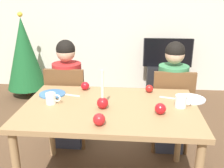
{
  "coord_description": "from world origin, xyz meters",
  "views": [
    {
      "loc": [
        0.19,
        -1.9,
        1.59
      ],
      "look_at": [
        0.0,
        0.2,
        0.87
      ],
      "focal_mm": 41.65,
      "sensor_mm": 36.0,
      "label": 1
    }
  ],
  "objects_px": {
    "plate_right": "(191,99)",
    "person_right_child": "(171,99)",
    "plate_left": "(52,94)",
    "apple_by_left_plate": "(85,86)",
    "chair_left": "(68,102)",
    "apple_near_candle": "(160,109)",
    "person_left_child": "(68,96)",
    "candle_centerpiece": "(103,101)",
    "mug_left": "(51,98)",
    "apple_by_right_mug": "(149,89)",
    "mug_right": "(181,101)",
    "dining_table": "(110,116)",
    "tv": "(168,53)",
    "christmas_tree": "(24,54)",
    "tv_stand": "(166,80)",
    "chair_right": "(171,106)",
    "apple_far_edge": "(99,119)"
  },
  "relations": [
    {
      "from": "tv",
      "to": "plate_left",
      "type": "height_order",
      "value": "tv"
    },
    {
      "from": "tv_stand",
      "to": "apple_near_candle",
      "type": "relative_size",
      "value": 7.54
    },
    {
      "from": "plate_left",
      "to": "apple_by_left_plate",
      "type": "relative_size",
      "value": 2.99
    },
    {
      "from": "tv",
      "to": "apple_near_candle",
      "type": "height_order",
      "value": "tv"
    },
    {
      "from": "dining_table",
      "to": "person_left_child",
      "type": "distance_m",
      "value": 0.82
    },
    {
      "from": "person_right_child",
      "to": "apple_near_candle",
      "type": "relative_size",
      "value": 13.81
    },
    {
      "from": "mug_left",
      "to": "apple_near_candle",
      "type": "xyz_separation_m",
      "value": [
        0.87,
        -0.12,
        -0.0
      ]
    },
    {
      "from": "plate_left",
      "to": "mug_left",
      "type": "bearing_deg",
      "value": -74.24
    },
    {
      "from": "plate_right",
      "to": "apple_by_left_plate",
      "type": "relative_size",
      "value": 3.14
    },
    {
      "from": "person_left_child",
      "to": "mug_right",
      "type": "bearing_deg",
      "value": -29.39
    },
    {
      "from": "tv",
      "to": "christmas_tree",
      "type": "relative_size",
      "value": 0.58
    },
    {
      "from": "person_left_child",
      "to": "candle_centerpiece",
      "type": "distance_m",
      "value": 0.86
    },
    {
      "from": "person_right_child",
      "to": "candle_centerpiece",
      "type": "relative_size",
      "value": 3.77
    },
    {
      "from": "chair_left",
      "to": "apple_by_right_mug",
      "type": "bearing_deg",
      "value": -17.28
    },
    {
      "from": "chair_right",
      "to": "tv_stand",
      "type": "height_order",
      "value": "chair_right"
    },
    {
      "from": "apple_by_left_plate",
      "to": "apple_far_edge",
      "type": "distance_m",
      "value": 0.72
    },
    {
      "from": "mug_right",
      "to": "apple_by_left_plate",
      "type": "relative_size",
      "value": 1.75
    },
    {
      "from": "mug_right",
      "to": "person_left_child",
      "type": "bearing_deg",
      "value": 150.61
    },
    {
      "from": "apple_by_left_plate",
      "to": "person_right_child",
      "type": "bearing_deg",
      "value": 18.45
    },
    {
      "from": "dining_table",
      "to": "tv",
      "type": "height_order",
      "value": "tv"
    },
    {
      "from": "tv_stand",
      "to": "plate_right",
      "type": "height_order",
      "value": "plate_right"
    },
    {
      "from": "tv",
      "to": "mug_right",
      "type": "bearing_deg",
      "value": -93.97
    },
    {
      "from": "plate_right",
      "to": "person_right_child",
      "type": "bearing_deg",
      "value": 102.2
    },
    {
      "from": "tv",
      "to": "mug_left",
      "type": "bearing_deg",
      "value": -117.68
    },
    {
      "from": "christmas_tree",
      "to": "apple_near_candle",
      "type": "relative_size",
      "value": 16.0
    },
    {
      "from": "dining_table",
      "to": "candle_centerpiece",
      "type": "bearing_deg",
      "value": -139.17
    },
    {
      "from": "apple_by_left_plate",
      "to": "apple_near_candle",
      "type": "bearing_deg",
      "value": -35.39
    },
    {
      "from": "apple_near_candle",
      "to": "apple_far_edge",
      "type": "distance_m",
      "value": 0.48
    },
    {
      "from": "dining_table",
      "to": "chair_left",
      "type": "relative_size",
      "value": 1.56
    },
    {
      "from": "candle_centerpiece",
      "to": "apple_by_right_mug",
      "type": "relative_size",
      "value": 4.41
    },
    {
      "from": "mug_left",
      "to": "dining_table",
      "type": "bearing_deg",
      "value": -1.18
    },
    {
      "from": "person_right_child",
      "to": "tv",
      "type": "height_order",
      "value": "person_right_child"
    },
    {
      "from": "person_right_child",
      "to": "mug_left",
      "type": "bearing_deg",
      "value": -149.27
    },
    {
      "from": "plate_right",
      "to": "mug_right",
      "type": "distance_m",
      "value": 0.2
    },
    {
      "from": "plate_left",
      "to": "apple_near_candle",
      "type": "bearing_deg",
      "value": -18.97
    },
    {
      "from": "chair_left",
      "to": "christmas_tree",
      "type": "distance_m",
      "value": 1.79
    },
    {
      "from": "mug_right",
      "to": "apple_near_candle",
      "type": "relative_size",
      "value": 1.6
    },
    {
      "from": "person_left_child",
      "to": "apple_by_left_plate",
      "type": "relative_size",
      "value": 15.09
    },
    {
      "from": "dining_table",
      "to": "mug_right",
      "type": "bearing_deg",
      "value": 3.53
    },
    {
      "from": "chair_right",
      "to": "apple_far_edge",
      "type": "distance_m",
      "value": 1.15
    },
    {
      "from": "chair_left",
      "to": "plate_left",
      "type": "relative_size",
      "value": 3.88
    },
    {
      "from": "chair_right",
      "to": "mug_right",
      "type": "distance_m",
      "value": 0.64
    },
    {
      "from": "apple_by_left_plate",
      "to": "apple_by_right_mug",
      "type": "height_order",
      "value": "apple_by_left_plate"
    },
    {
      "from": "plate_left",
      "to": "apple_far_edge",
      "type": "xyz_separation_m",
      "value": [
        0.5,
        -0.54,
        0.04
      ]
    },
    {
      "from": "mug_left",
      "to": "apple_near_candle",
      "type": "relative_size",
      "value": 1.46
    },
    {
      "from": "person_right_child",
      "to": "christmas_tree",
      "type": "xyz_separation_m",
      "value": [
        -2.15,
        1.39,
        0.14
      ]
    },
    {
      "from": "chair_left",
      "to": "candle_centerpiece",
      "type": "relative_size",
      "value": 2.89
    },
    {
      "from": "person_right_child",
      "to": "apple_by_right_mug",
      "type": "height_order",
      "value": "person_right_child"
    },
    {
      "from": "chair_left",
      "to": "apple_near_candle",
      "type": "relative_size",
      "value": 10.61
    },
    {
      "from": "dining_table",
      "to": "plate_right",
      "type": "xyz_separation_m",
      "value": [
        0.67,
        0.2,
        0.09
      ]
    }
  ]
}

